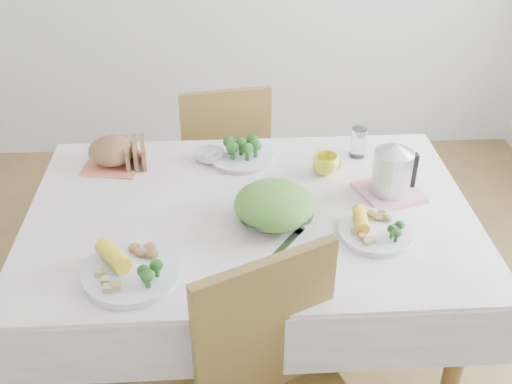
{
  "coord_description": "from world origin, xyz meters",
  "views": [
    {
      "loc": [
        -0.08,
        -1.65,
        1.93
      ],
      "look_at": [
        0.02,
        0.02,
        0.82
      ],
      "focal_mm": 42.0,
      "sensor_mm": 36.0,
      "label": 1
    }
  ],
  "objects": [
    {
      "name": "pink_tray",
      "position": [
        0.49,
        0.07,
        0.77
      ],
      "size": [
        0.25,
        0.25,
        0.02
      ],
      "primitive_type": "cube",
      "rotation": [
        0.0,
        0.0,
        0.32
      ],
      "color": "pink",
      "rests_on": "tablecloth"
    },
    {
      "name": "floor",
      "position": [
        0.0,
        0.0,
        0.0
      ],
      "size": [
        3.6,
        3.6,
        0.0
      ],
      "primitive_type": "plane",
      "color": "brown",
      "rests_on": "ground"
    },
    {
      "name": "fork_right",
      "position": [
        0.1,
        -0.2,
        0.76
      ],
      "size": [
        0.14,
        0.17,
        0.0
      ],
      "primitive_type": "cube",
      "rotation": [
        0.0,
        0.0,
        -0.64
      ],
      "color": "silver",
      "rests_on": "tablecloth"
    },
    {
      "name": "broccoli_plate",
      "position": [
        -0.02,
        0.34,
        0.77
      ],
      "size": [
        0.27,
        0.27,
        0.02
      ],
      "primitive_type": "cylinder",
      "rotation": [
        0.0,
        0.0,
        0.13
      ],
      "color": "beige",
      "rests_on": "tablecloth"
    },
    {
      "name": "fruit_bowl",
      "position": [
        -0.14,
        0.34,
        0.78
      ],
      "size": [
        0.15,
        0.15,
        0.04
      ],
      "primitive_type": "imported",
      "rotation": [
        0.0,
        0.0,
        -0.41
      ],
      "color": "white",
      "rests_on": "tablecloth"
    },
    {
      "name": "napkin",
      "position": [
        -0.51,
        0.33,
        0.76
      ],
      "size": [
        0.24,
        0.24,
        0.0
      ],
      "primitive_type": "cube",
      "rotation": [
        0.0,
        0.0,
        -0.17
      ],
      "color": "#E97552",
      "rests_on": "tablecloth"
    },
    {
      "name": "salad_bowl",
      "position": [
        0.07,
        -0.07,
        0.79
      ],
      "size": [
        0.26,
        0.26,
        0.06
      ],
      "primitive_type": "imported",
      "rotation": [
        0.0,
        0.0,
        0.06
      ],
      "color": "white",
      "rests_on": "tablecloth"
    },
    {
      "name": "dinner_plate_right",
      "position": [
        0.39,
        -0.16,
        0.77
      ],
      "size": [
        0.32,
        0.32,
        0.02
      ],
      "primitive_type": "cylinder",
      "rotation": [
        0.0,
        0.0,
        -0.42
      ],
      "color": "white",
      "rests_on": "tablecloth"
    },
    {
      "name": "tablecloth",
      "position": [
        0.0,
        0.0,
        0.76
      ],
      "size": [
        1.5,
        1.0,
        0.01
      ],
      "primitive_type": "cube",
      "color": "white",
      "rests_on": "dining_table"
    },
    {
      "name": "electric_kettle",
      "position": [
        0.49,
        0.07,
        0.88
      ],
      "size": [
        0.16,
        0.16,
        0.19
      ],
      "primitive_type": "cylinder",
      "rotation": [
        0.0,
        0.0,
        -0.2
      ],
      "color": "#B2B5BA",
      "rests_on": "pink_tray"
    },
    {
      "name": "bread_loaf",
      "position": [
        -0.51,
        0.33,
        0.82
      ],
      "size": [
        0.2,
        0.19,
        0.1
      ],
      "primitive_type": "ellipsoid",
      "rotation": [
        0.0,
        0.0,
        0.15
      ],
      "color": "brown",
      "rests_on": "napkin"
    },
    {
      "name": "dinner_plate_left",
      "position": [
        -0.36,
        -0.31,
        0.77
      ],
      "size": [
        0.36,
        0.36,
        0.02
      ],
      "primitive_type": "cylinder",
      "rotation": [
        0.0,
        0.0,
        0.27
      ],
      "color": "white",
      "rests_on": "tablecloth"
    },
    {
      "name": "chair_far",
      "position": [
        -0.1,
        0.84,
        0.47
      ],
      "size": [
        0.46,
        0.46,
        0.91
      ],
      "primitive_type": "cube",
      "rotation": [
        0.0,
        0.0,
        3.28
      ],
      "color": "brown",
      "rests_on": "floor"
    },
    {
      "name": "knife",
      "position": [
        0.12,
        -0.34,
        0.76
      ],
      "size": [
        0.16,
        0.06,
        0.0
      ],
      "primitive_type": "cube",
      "rotation": [
        0.0,
        0.0,
        1.29
      ],
      "color": "silver",
      "rests_on": "tablecloth"
    },
    {
      "name": "glass_tumbler",
      "position": [
        0.43,
        0.34,
        0.83
      ],
      "size": [
        0.07,
        0.07,
        0.12
      ],
      "primitive_type": "cylinder",
      "rotation": [
        0.0,
        0.0,
        -0.23
      ],
      "color": "white",
      "rests_on": "tablecloth"
    },
    {
      "name": "yellow_mug",
      "position": [
        0.29,
        0.22,
        0.8
      ],
      "size": [
        0.1,
        0.1,
        0.07
      ],
      "primitive_type": "imported",
      "rotation": [
        0.0,
        0.0,
        0.1
      ],
      "color": "yellow",
      "rests_on": "tablecloth"
    },
    {
      "name": "dining_table",
      "position": [
        0.0,
        0.0,
        0.38
      ],
      "size": [
        1.4,
        0.9,
        0.75
      ],
      "primitive_type": "cube",
      "color": "brown",
      "rests_on": "floor"
    }
  ]
}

